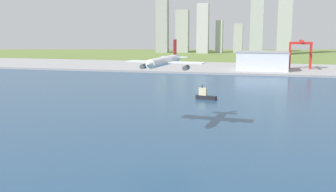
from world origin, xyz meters
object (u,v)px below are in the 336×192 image
tugboat_small (205,95)px  warehouse_main (262,61)px  airplane_landing (164,61)px  port_crane_red (301,47)px

tugboat_small → warehouse_main: 210.69m
tugboat_small → airplane_landing: bearing=-94.8°
airplane_landing → port_crane_red: (91.89, 329.42, -7.43)m
airplane_landing → tugboat_small: size_ratio=2.79×
airplane_landing → warehouse_main: size_ratio=0.75×
tugboat_small → port_crane_red: size_ratio=0.35×
airplane_landing → port_crane_red: size_ratio=0.99×
port_crane_red → warehouse_main: (-45.45, -27.11, -15.34)m
tugboat_small → warehouse_main: (38.44, 206.89, 10.53)m
tugboat_small → port_crane_red: bearing=70.3°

